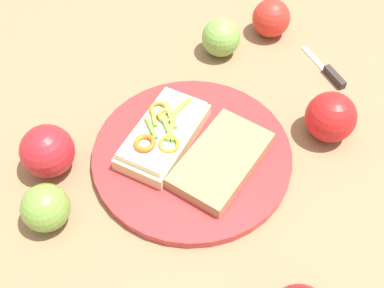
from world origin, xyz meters
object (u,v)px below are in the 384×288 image
at_px(apple_4, 221,38).
at_px(plate, 192,155).
at_px(apple_2, 271,18).
at_px(bread_slice_side, 221,160).
at_px(apple_1, 46,208).
at_px(apple_5, 47,151).
at_px(apple_0, 331,117).
at_px(knife, 329,72).
at_px(sandwich, 163,134).

bearing_deg(apple_4, plate, 124.48).
bearing_deg(plate, apple_2, -69.96).
xyz_separation_m(bread_slice_side, apple_2, (0.16, -0.30, 0.01)).
bearing_deg(apple_1, apple_5, -35.42).
bearing_deg(apple_1, bread_slice_side, -113.91).
bearing_deg(apple_2, apple_5, 87.62).
distance_m(apple_2, apple_4, 0.11).
relative_size(apple_1, apple_5, 0.84).
height_order(apple_0, apple_2, apple_0).
height_order(apple_0, knife, apple_0).
height_order(sandwich, apple_4, apple_4).
distance_m(plate, apple_5, 0.22).
distance_m(apple_0, knife, 0.14).
bearing_deg(apple_4, bread_slice_side, 134.76).
relative_size(bread_slice_side, apple_5, 2.02).
height_order(apple_4, knife, apple_4).
bearing_deg(bread_slice_side, apple_1, 143.18).
relative_size(sandwich, apple_2, 2.57).
height_order(sandwich, knife, sandwich).
height_order(sandwich, apple_0, apple_0).
bearing_deg(bread_slice_side, apple_0, -33.75).
relative_size(apple_0, apple_2, 1.12).
height_order(apple_0, apple_4, apple_0).
relative_size(apple_5, knife, 0.67).
distance_m(sandwich, apple_0, 0.26).
height_order(sandwich, apple_5, apple_5).
bearing_deg(apple_0, apple_1, 67.37).
height_order(bread_slice_side, apple_5, apple_5).
bearing_deg(knife, bread_slice_side, 110.25).
distance_m(apple_0, apple_4, 0.26).
bearing_deg(apple_2, plate, 110.04).
bearing_deg(sandwich, apple_1, 156.86).
height_order(bread_slice_side, apple_2, apple_2).
relative_size(apple_2, apple_5, 0.89).
height_order(apple_1, apple_5, apple_5).
bearing_deg(plate, knife, -96.39).
xyz_separation_m(plate, knife, (-0.03, -0.31, -0.00)).
distance_m(apple_2, apple_5, 0.48).
bearing_deg(apple_5, knife, -109.64).
height_order(apple_2, apple_5, apple_5).
bearing_deg(apple_5, bread_slice_side, -134.57).
height_order(apple_5, knife, apple_5).
bearing_deg(apple_2, knife, 176.95).
relative_size(sandwich, apple_5, 2.28).
xyz_separation_m(sandwich, apple_0, (-0.16, -0.21, 0.01)).
relative_size(sandwich, apple_1, 2.71).
relative_size(apple_2, apple_4, 1.02).
bearing_deg(apple_2, bread_slice_side, 118.43).
relative_size(apple_0, apple_4, 1.15).
bearing_deg(knife, plate, 101.45).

